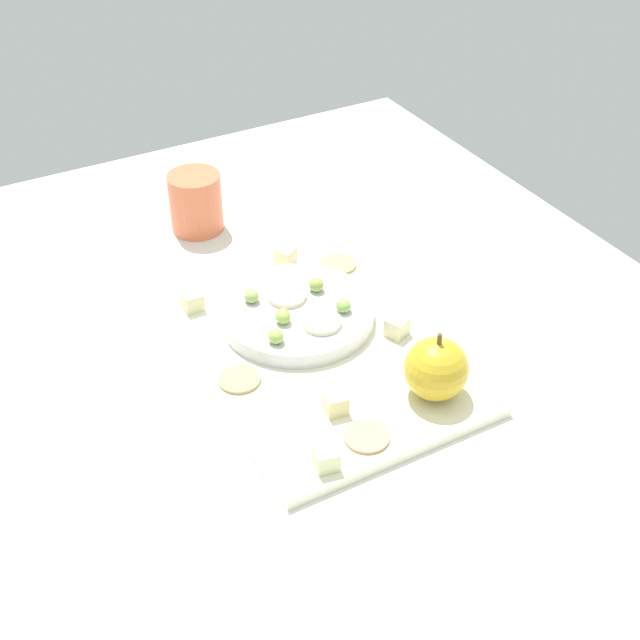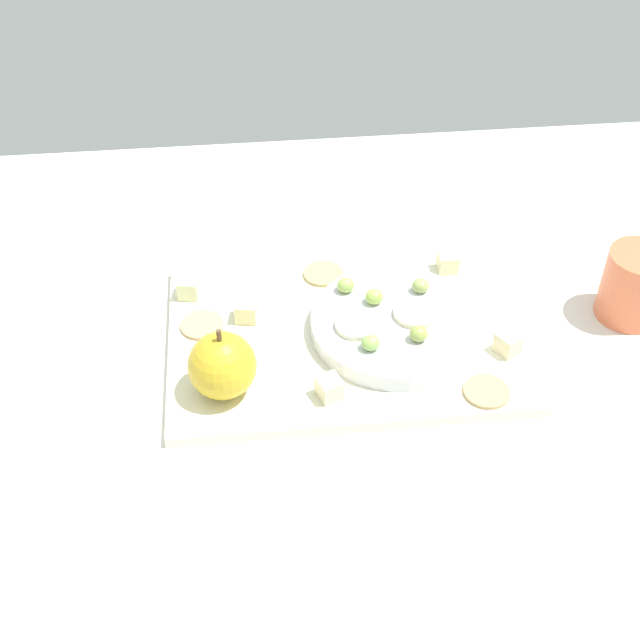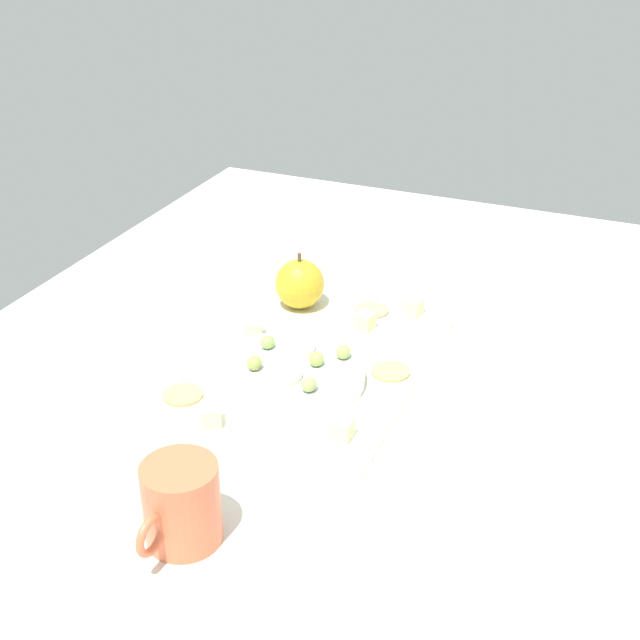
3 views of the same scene
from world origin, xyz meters
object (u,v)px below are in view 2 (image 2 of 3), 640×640
platter (344,336)px  cheese_cube_4 (508,343)px  grape_2 (374,297)px  cheese_cube_1 (329,388)px  cracker_2 (323,274)px  cheese_cube_2 (189,288)px  grape_3 (421,286)px  grape_4 (346,285)px  cracker_0 (486,391)px  cheese_cube_0 (448,262)px  cup (636,285)px  grape_0 (419,334)px  cheese_cube_3 (246,311)px  cracker_1 (202,325)px  serving_dish (395,325)px  apple_slice_0 (415,314)px  grape_1 (371,343)px  apple_slice_1 (356,323)px  apple_whole (222,366)px

platter → cheese_cube_4: size_ratio=16.75×
cheese_cube_4 → grape_2: grape_2 is taller
cheese_cube_1 → cracker_2: 19.47cm
cheese_cube_2 → cheese_cube_4: bearing=159.2°
grape_3 → grape_4: 8.31cm
cracker_0 → grape_2: size_ratio=2.39×
cheese_cube_1 → cheese_cube_2: (14.09, -17.27, 0.00)cm
cheese_cube_0 → cracker_2: size_ratio=0.48×
platter → cup: 32.78cm
grape_2 → grape_3: grape_2 is taller
platter → cheese_cube_0: (-13.43, -9.45, 1.77)cm
cheese_cube_0 → grape_0: 15.04cm
platter → cheese_cube_3: 11.13cm
platter → cracker_1: cracker_1 is taller
cheese_cube_2 → serving_dish: bearing=159.1°
cheese_cube_4 → cracker_2: bearing=-39.6°
cheese_cube_0 → cracker_1: (28.88, 6.96, -0.94)cm
apple_slice_0 → grape_2: bearing=-32.6°
grape_0 → grape_4: 10.88cm
platter → cheese_cube_4: 17.50cm
cup → serving_dish: bearing=3.3°
grape_1 → grape_4: 9.59cm
cheese_cube_4 → cracker_0: size_ratio=0.48×
cracker_2 → cup: size_ratio=0.45×
platter → cup: size_ratio=3.62×
cracker_1 → apple_slice_1: 17.02cm
grape_1 → grape_0: bearing=-171.4°
platter → cheese_cube_2: 18.70cm
cheese_cube_3 → cracker_0: (-23.54, 13.82, -0.94)cm
cheese_cube_2 → cracker_1: bearing=104.3°
platter → apple_slice_1: bearing=132.7°
cheese_cube_0 → cheese_cube_4: 14.65cm
cheese_cube_3 → cup: bearing=177.0°
cheese_cube_3 → grape_0: 19.22cm
cheese_cube_3 → grape_4: bearing=-173.2°
grape_2 → grape_4: size_ratio=1.00×
serving_dish → cup: cup is taller
grape_2 → cup: bearing=177.5°
grape_4 → grape_0: bearing=126.8°
cheese_cube_0 → apple_slice_1: apple_slice_1 is taller
cracker_0 → cracker_2: bearing=-55.3°
apple_whole → cracker_1: bearing=-76.9°
cheese_cube_3 → cracker_1: cheese_cube_3 is taller
cheese_cube_0 → cheese_cube_1: same height
cheese_cube_1 → cheese_cube_3: (7.74, -12.57, 0.00)cm
grape_0 → grape_3: size_ratio=1.00×
grape_0 → apple_slice_0: 3.87cm
platter → cup: (-32.58, -1.00, 3.52)cm
apple_slice_0 → cup: (-25.05, -1.32, 0.67)cm
cheese_cube_2 → grape_2: bearing=164.4°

